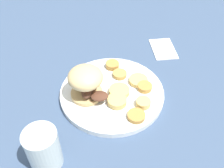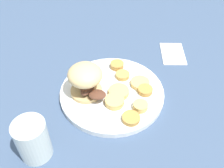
% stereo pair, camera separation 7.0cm
% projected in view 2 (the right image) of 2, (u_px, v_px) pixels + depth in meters
% --- Properties ---
extents(ground_plane, '(4.00, 4.00, 0.00)m').
position_uv_depth(ground_plane, '(112.00, 95.00, 0.73)').
color(ground_plane, '#3D5170').
extents(dinner_plate, '(0.28, 0.28, 0.02)m').
position_uv_depth(dinner_plate, '(112.00, 92.00, 0.72)').
color(dinner_plate, white).
rests_on(dinner_plate, ground_plane).
extents(sandwich, '(0.11, 0.09, 0.09)m').
position_uv_depth(sandwich, '(86.00, 79.00, 0.67)').
color(sandwich, tan).
rests_on(sandwich, dinner_plate).
extents(potato_round_0, '(0.04, 0.04, 0.01)m').
position_uv_depth(potato_round_0, '(145.00, 90.00, 0.71)').
color(potato_round_0, '#BC8942').
rests_on(potato_round_0, dinner_plate).
extents(potato_round_1, '(0.04, 0.04, 0.02)m').
position_uv_depth(potato_round_1, '(140.00, 106.00, 0.67)').
color(potato_round_1, '#DBB766').
rests_on(potato_round_1, dinner_plate).
extents(potato_round_2, '(0.04, 0.04, 0.01)m').
position_uv_depth(potato_round_2, '(123.00, 75.00, 0.75)').
color(potato_round_2, tan).
rests_on(potato_round_2, dinner_plate).
extents(potato_round_3, '(0.04, 0.04, 0.01)m').
position_uv_depth(potato_round_3, '(131.00, 118.00, 0.64)').
color(potato_round_3, '#BC8942').
rests_on(potato_round_3, dinner_plate).
extents(potato_round_4, '(0.06, 0.06, 0.01)m').
position_uv_depth(potato_round_4, '(119.00, 92.00, 0.70)').
color(potato_round_4, '#DBB766').
rests_on(potato_round_4, dinner_plate).
extents(potato_round_5, '(0.04, 0.04, 0.01)m').
position_uv_depth(potato_round_5, '(117.00, 65.00, 0.78)').
color(potato_round_5, '#BC8942').
rests_on(potato_round_5, dinner_plate).
extents(potato_round_6, '(0.05, 0.05, 0.02)m').
position_uv_depth(potato_round_6, '(115.00, 101.00, 0.68)').
color(potato_round_6, '#DBB766').
rests_on(potato_round_6, dinner_plate).
extents(potato_round_7, '(0.05, 0.05, 0.01)m').
position_uv_depth(potato_round_7, '(140.00, 83.00, 0.73)').
color(potato_round_7, '#DBB766').
rests_on(potato_round_7, dinner_plate).
extents(drinking_glass, '(0.07, 0.07, 0.10)m').
position_uv_depth(drinking_glass, '(33.00, 140.00, 0.56)').
color(drinking_glass, silver).
rests_on(drinking_glass, ground_plane).
extents(napkin, '(0.11, 0.13, 0.01)m').
position_uv_depth(napkin, '(173.00, 53.00, 0.86)').
color(napkin, white).
rests_on(napkin, ground_plane).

